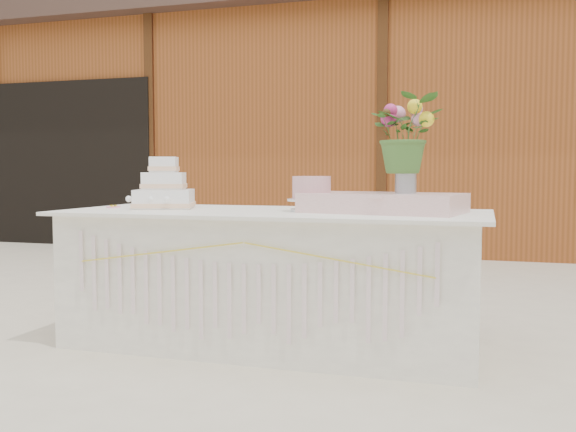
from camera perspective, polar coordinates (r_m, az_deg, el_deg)
name	(u,v)px	position (r m, az deg, el deg)	size (l,w,h in m)	color
ground	(273,344)	(3.76, -1.37, -11.31)	(80.00, 80.00, 0.00)	beige
barn	(403,124)	(9.53, 10.17, 8.04)	(12.60, 4.60, 3.30)	brown
cake_table	(272,278)	(3.68, -1.41, -5.50)	(2.40, 1.00, 0.77)	white
wedding_cake	(164,191)	(3.94, -10.94, 2.20)	(0.44, 0.44, 0.31)	white
pink_cake_stand	(312,192)	(3.57, 2.11, 2.16)	(0.27, 0.27, 0.20)	white
satin_runner	(383,203)	(3.52, 8.47, 1.16)	(0.83, 0.48, 0.10)	#FFD1CD
flower_vase	(406,179)	(3.50, 10.42, 3.27)	(0.11, 0.11, 0.16)	#ACADB1
bouquet	(406,125)	(3.51, 10.48, 7.97)	(0.38, 0.33, 0.42)	#3D692A
loose_flowers	(127,205)	(4.18, -14.13, 0.93)	(0.13, 0.31, 0.02)	pink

